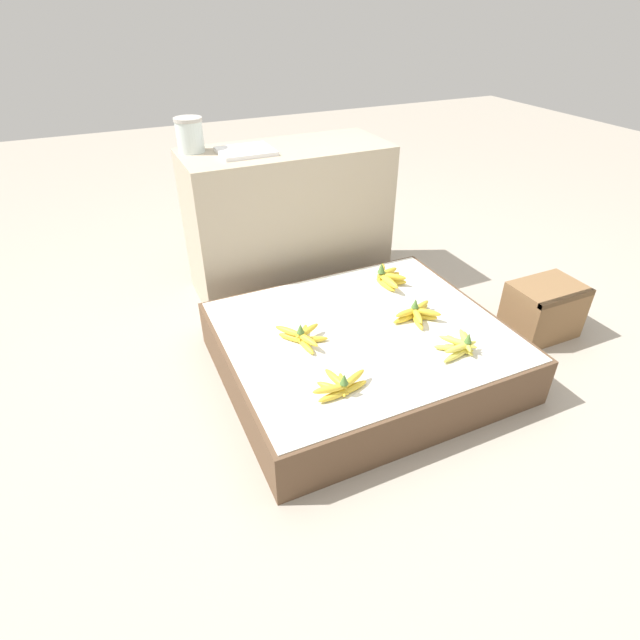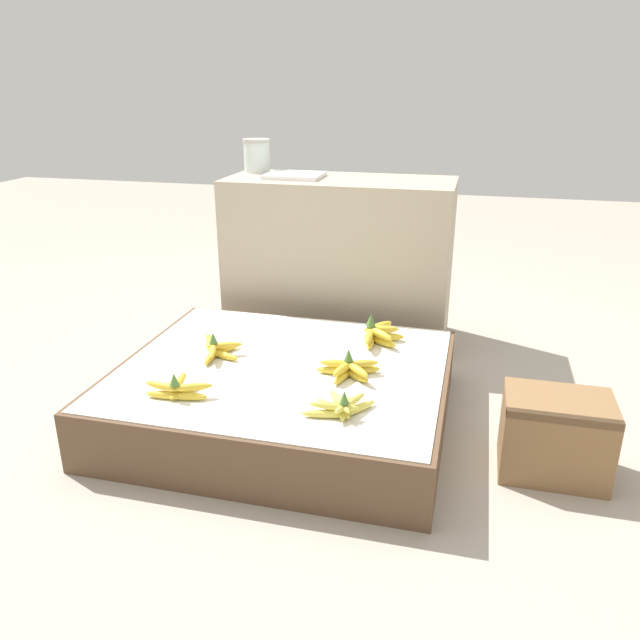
{
  "view_description": "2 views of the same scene",
  "coord_description": "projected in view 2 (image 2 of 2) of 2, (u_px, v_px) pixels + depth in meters",
  "views": [
    {
      "loc": [
        -0.86,
        -1.45,
        1.37
      ],
      "look_at": [
        -0.14,
        0.11,
        0.23
      ],
      "focal_mm": 28.0,
      "sensor_mm": 36.0,
      "label": 1
    },
    {
      "loc": [
        0.61,
        -1.88,
        1.14
      ],
      "look_at": [
        0.12,
        0.07,
        0.37
      ],
      "focal_mm": 35.0,
      "sensor_mm": 36.0,
      "label": 2
    }
  ],
  "objects": [
    {
      "name": "banana_bunch_middle_left",
      "position": [
        217.0,
        349.0,
        2.25
      ],
      "size": [
        0.19,
        0.21,
        0.09
      ],
      "color": "gold",
      "rests_on": "display_platform"
    },
    {
      "name": "foam_tray_white",
      "position": [
        295.0,
        175.0,
        2.78
      ],
      "size": [
        0.25,
        0.21,
        0.02
      ],
      "color": "white",
      "rests_on": "back_vendor_table"
    },
    {
      "name": "back_vendor_table",
      "position": [
        339.0,
        260.0,
        2.88
      ],
      "size": [
        1.01,
        0.43,
        0.74
      ],
      "color": "tan",
      "rests_on": "ground_plane"
    },
    {
      "name": "banana_bunch_front_midleft",
      "position": [
        341.0,
        407.0,
        1.85
      ],
      "size": [
        0.21,
        0.16,
        0.09
      ],
      "color": "#DBCC4C",
      "rests_on": "display_platform"
    },
    {
      "name": "ground_plane",
      "position": [
        284.0,
        419.0,
        2.25
      ],
      "size": [
        10.0,
        10.0,
        0.0
      ],
      "primitive_type": "plane",
      "color": "#A89E8E"
    },
    {
      "name": "banana_bunch_back_midleft",
      "position": [
        378.0,
        334.0,
        2.36
      ],
      "size": [
        0.16,
        0.24,
        0.11
      ],
      "color": "gold",
      "rests_on": "display_platform"
    },
    {
      "name": "display_platform",
      "position": [
        284.0,
        393.0,
        2.22
      ],
      "size": [
        1.13,
        0.98,
        0.21
      ],
      "color": "brown",
      "rests_on": "ground_plane"
    },
    {
      "name": "banana_bunch_middle_midleft",
      "position": [
        349.0,
        369.0,
        2.09
      ],
      "size": [
        0.22,
        0.16,
        0.1
      ],
      "color": "gold",
      "rests_on": "display_platform"
    },
    {
      "name": "banana_bunch_front_left",
      "position": [
        177.0,
        389.0,
        1.96
      ],
      "size": [
        0.22,
        0.14,
        0.09
      ],
      "color": "gold",
      "rests_on": "display_platform"
    },
    {
      "name": "wooden_crate",
      "position": [
        555.0,
        436.0,
        1.91
      ],
      "size": [
        0.32,
        0.23,
        0.26
      ],
      "color": "olive",
      "rests_on": "ground_plane"
    },
    {
      "name": "glass_jar",
      "position": [
        257.0,
        155.0,
        2.92
      ],
      "size": [
        0.13,
        0.13,
        0.15
      ],
      "color": "silver",
      "rests_on": "back_vendor_table"
    }
  ]
}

